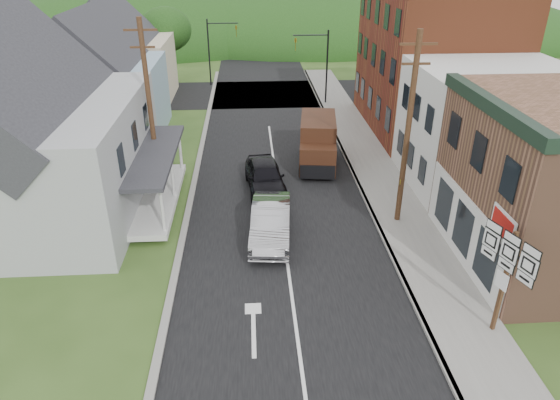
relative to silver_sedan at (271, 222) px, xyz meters
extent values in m
plane|color=#2D4719|center=(0.60, -2.40, -0.81)|extent=(120.00, 120.00, 0.00)
cube|color=black|center=(0.60, 7.60, -0.81)|extent=(9.00, 90.00, 0.02)
cube|color=black|center=(0.60, 24.60, -0.81)|extent=(60.00, 9.00, 0.02)
cube|color=slate|center=(6.50, 5.60, -0.74)|extent=(2.80, 55.00, 0.15)
cube|color=slate|center=(5.15, 5.60, -0.74)|extent=(0.20, 55.00, 0.15)
cube|color=slate|center=(-4.05, 5.60, -0.75)|extent=(0.30, 55.00, 0.12)
cube|color=silver|center=(11.90, 5.10, 2.44)|extent=(8.00, 7.00, 6.50)
cube|color=brown|center=(11.90, 14.60, 4.19)|extent=(8.00, 12.00, 10.00)
cube|color=#A0A2A5|center=(-11.40, 3.60, 1.94)|extent=(10.00, 12.00, 5.50)
cube|color=#87A7B8|center=(-10.40, 14.60, 1.69)|extent=(7.00, 8.00, 5.00)
cube|color=beige|center=(-10.90, 23.60, 1.69)|extent=(7.00, 8.00, 5.00)
cylinder|color=#472D19|center=(6.20, 1.10, 3.69)|extent=(0.26, 0.26, 9.00)
cube|color=#472D19|center=(6.20, 1.10, 7.59)|extent=(1.60, 0.10, 0.10)
cube|color=#472D19|center=(6.20, 1.10, 6.79)|extent=(1.20, 0.10, 0.10)
cylinder|color=#472D19|center=(-5.90, 5.60, 3.69)|extent=(0.26, 0.26, 9.00)
cube|color=#472D19|center=(-5.90, 5.60, 7.59)|extent=(1.60, 0.10, 0.10)
cube|color=#472D19|center=(-5.90, 5.60, 6.79)|extent=(1.20, 0.10, 0.10)
cylinder|color=black|center=(5.60, 21.10, 2.19)|extent=(0.14, 0.14, 6.00)
cylinder|color=black|center=(4.20, 21.10, 4.79)|extent=(2.80, 0.10, 0.10)
imported|color=olive|center=(3.00, 21.10, 4.09)|extent=(0.16, 0.20, 1.00)
cylinder|color=black|center=(-4.40, 28.10, 2.19)|extent=(0.14, 0.14, 6.00)
cylinder|color=black|center=(-3.00, 28.10, 4.79)|extent=(2.80, 0.10, 0.10)
imported|color=olive|center=(-1.80, 28.10, 4.09)|extent=(0.16, 0.20, 1.00)
cylinder|color=#382616|center=(-18.40, 17.60, 1.57)|extent=(0.36, 0.36, 4.76)
cylinder|color=#382616|center=(-8.40, 29.60, 1.15)|extent=(0.36, 0.36, 3.92)
ellipsoid|color=black|center=(-8.40, 29.60, 4.09)|extent=(4.80, 4.80, 4.08)
ellipsoid|color=black|center=(0.60, 52.60, -0.81)|extent=(90.00, 30.00, 16.00)
imported|color=#A4A3A8|center=(0.00, 0.00, 0.00)|extent=(2.13, 5.07, 1.63)
imported|color=black|center=(-0.07, 5.00, 0.00)|extent=(2.38, 4.97, 1.64)
cube|color=black|center=(3.28, 8.75, 0.74)|extent=(2.53, 4.15, 2.58)
cube|color=black|center=(2.99, 6.45, 0.30)|extent=(2.21, 1.67, 1.69)
cube|color=black|center=(3.01, 6.63, 1.01)|extent=(1.99, 1.30, 0.04)
cube|color=black|center=(2.89, 5.70, -0.15)|extent=(1.96, 0.38, 0.80)
cylinder|color=black|center=(2.07, 6.66, -0.41)|extent=(0.35, 0.83, 0.80)
cylinder|color=black|center=(3.92, 6.42, -0.41)|extent=(0.35, 0.83, 0.80)
cylinder|color=black|center=(2.52, 10.19, -0.41)|extent=(0.35, 0.83, 0.80)
cylinder|color=black|center=(4.38, 9.96, -0.41)|extent=(0.35, 0.83, 0.80)
cube|color=#472D19|center=(7.40, -6.74, 1.30)|extent=(0.16, 0.16, 3.93)
cube|color=black|center=(7.34, -6.77, 2.53)|extent=(0.74, 2.15, 0.09)
cube|color=white|center=(7.54, -7.53, 3.04)|extent=(0.21, 0.59, 0.25)
cube|color=white|center=(7.54, -7.53, 2.53)|extent=(0.23, 0.65, 0.62)
cube|color=white|center=(7.54, -7.53, 2.03)|extent=(0.21, 0.59, 0.31)
cube|color=white|center=(7.29, -6.78, 3.04)|extent=(0.21, 0.59, 0.25)
cube|color=white|center=(7.29, -6.78, 2.53)|extent=(0.23, 0.65, 0.62)
cube|color=white|center=(7.29, -6.78, 2.03)|extent=(0.21, 0.59, 0.31)
cube|color=white|center=(7.05, -6.03, 3.04)|extent=(0.21, 0.59, 0.25)
cube|color=white|center=(7.05, -6.03, 2.53)|extent=(0.23, 0.65, 0.62)
cube|color=white|center=(7.05, -6.03, 2.03)|extent=(0.21, 0.59, 0.31)
cube|color=white|center=(7.29, -6.78, 1.41)|extent=(0.18, 0.49, 0.62)
cylinder|color=black|center=(6.20, 1.16, 0.43)|extent=(0.07, 0.07, 2.19)
cube|color=black|center=(6.14, 1.16, 1.35)|extent=(0.21, 0.62, 0.65)
cube|color=#F5F20C|center=(6.15, 1.16, 1.35)|extent=(0.20, 0.56, 0.58)
camera|label=1|loc=(-0.83, -19.60, 11.29)|focal=32.00mm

